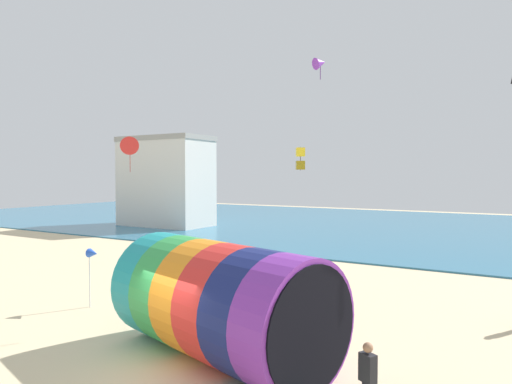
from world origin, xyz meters
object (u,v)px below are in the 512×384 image
at_px(kite_red_delta, 130,147).
at_px(bystander_far_left, 235,260).
at_px(kite_purple_delta, 320,63).
at_px(beach_flag, 93,256).
at_px(kite_handler, 368,380).
at_px(kite_yellow_box, 300,159).
at_px(bystander_near_water, 280,290).
at_px(giant_inflatable_tube, 221,301).

height_order(kite_red_delta, bystander_far_left, kite_red_delta).
distance_m(kite_purple_delta, beach_flag, 12.22).
xyz_separation_m(kite_handler, kite_yellow_box, (-6.35, 10.31, 5.16)).
distance_m(kite_red_delta, kite_purple_delta, 11.42).
xyz_separation_m(bystander_near_water, beach_flag, (-6.57, -3.29, 1.25)).
relative_size(kite_red_delta, beach_flag, 0.81).
bearing_deg(kite_handler, kite_red_delta, 151.53).
relative_size(kite_purple_delta, beach_flag, 0.43).
distance_m(giant_inflatable_tube, kite_purple_delta, 11.38).
bearing_deg(beach_flag, giant_inflatable_tube, -12.56).
bearing_deg(bystander_near_water, kite_red_delta, 166.27).
bearing_deg(kite_red_delta, kite_yellow_box, 11.00).
bearing_deg(giant_inflatable_tube, kite_red_delta, 146.20).
xyz_separation_m(kite_red_delta, bystander_far_left, (5.79, 1.51, -5.89)).
bearing_deg(kite_purple_delta, beach_flag, -138.73).
bearing_deg(kite_yellow_box, bystander_far_left, -175.17).
xyz_separation_m(kite_handler, kite_red_delta, (-15.67, 8.50, 5.90)).
relative_size(giant_inflatable_tube, beach_flag, 3.15).
distance_m(kite_red_delta, bystander_far_left, 8.40).
bearing_deg(kite_purple_delta, bystander_near_water, -98.62).
distance_m(kite_purple_delta, bystander_near_water, 9.61).
bearing_deg(beach_flag, kite_yellow_box, 54.98).
xyz_separation_m(kite_purple_delta, beach_flag, (-7.00, -6.14, -7.92)).
height_order(kite_yellow_box, kite_purple_delta, kite_purple_delta).
relative_size(kite_yellow_box, kite_red_delta, 0.59).
distance_m(kite_yellow_box, bystander_near_water, 6.89).
xyz_separation_m(kite_handler, bystander_far_left, (-9.88, 10.01, 0.01)).
bearing_deg(kite_yellow_box, giant_inflatable_tube, -78.82).
height_order(kite_handler, bystander_far_left, bystander_far_left).
xyz_separation_m(kite_yellow_box, kite_red_delta, (-9.32, -1.81, 0.75)).
distance_m(kite_handler, kite_yellow_box, 13.16).
bearing_deg(kite_yellow_box, bystander_near_water, -74.81).
bearing_deg(giant_inflatable_tube, kite_yellow_box, 101.18).
xyz_separation_m(kite_red_delta, beach_flag, (3.95, -5.86, -4.68)).
height_order(giant_inflatable_tube, kite_yellow_box, kite_yellow_box).
bearing_deg(kite_red_delta, bystander_near_water, -13.73).
relative_size(kite_handler, kite_yellow_box, 1.50).
bearing_deg(bystander_far_left, kite_purple_delta, -13.45).
distance_m(kite_red_delta, bystander_near_water, 12.34).
bearing_deg(bystander_near_water, beach_flag, -153.37).
relative_size(kite_yellow_box, bystander_far_left, 0.66).
distance_m(kite_handler, bystander_near_water, 7.86).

